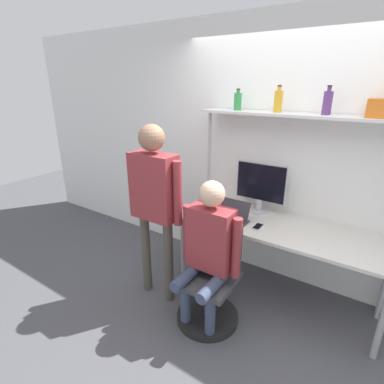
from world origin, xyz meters
TOP-DOWN VIEW (x-y plane):
  - ground_plane at (0.00, 0.00)m, footprint 12.00×12.00m
  - wall_back at (0.00, 0.78)m, footprint 8.00×0.06m
  - desk at (0.00, 0.38)m, footprint 1.97×0.73m
  - shelf_unit at (0.00, 0.58)m, footprint 1.87×0.31m
  - monitor at (-0.31, 0.59)m, footprint 0.52×0.20m
  - laptop at (-0.43, 0.23)m, footprint 0.31×0.21m
  - cell_phone at (-0.17, 0.23)m, footprint 0.07×0.15m
  - office_chair at (-0.39, -0.26)m, footprint 0.56×0.56m
  - person_seated at (-0.38, -0.31)m, footprint 0.55×0.47m
  - person_standing at (-0.99, -0.27)m, footprint 0.61×0.23m
  - bottle_amber at (-0.20, 0.58)m, footprint 0.08×0.08m
  - bottle_green at (-0.61, 0.58)m, footprint 0.07×0.07m
  - bottle_purple at (0.21, 0.58)m, footprint 0.07×0.07m

SIDE VIEW (x-z plane):
  - ground_plane at x=0.00m, z-range 0.00..0.00m
  - office_chair at x=-0.39m, z-range -0.18..0.73m
  - desk at x=0.00m, z-range 0.32..1.10m
  - person_seated at x=-0.38m, z-range 0.12..1.45m
  - cell_phone at x=-0.17m, z-range 0.78..0.79m
  - laptop at x=-0.43m, z-range 0.74..0.93m
  - monitor at x=-0.31m, z-range 0.81..1.33m
  - person_standing at x=-0.99m, z-range 0.25..1.98m
  - wall_back at x=0.00m, z-range 0.00..2.70m
  - shelf_unit at x=0.00m, z-range 0.67..2.47m
  - bottle_green at x=-0.61m, z-range 1.78..1.98m
  - bottle_amber at x=-0.20m, z-range 1.78..2.02m
  - bottle_purple at x=0.21m, z-range 1.78..2.02m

